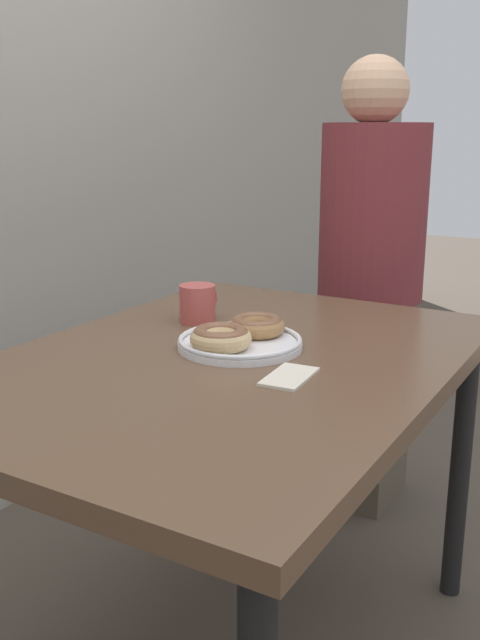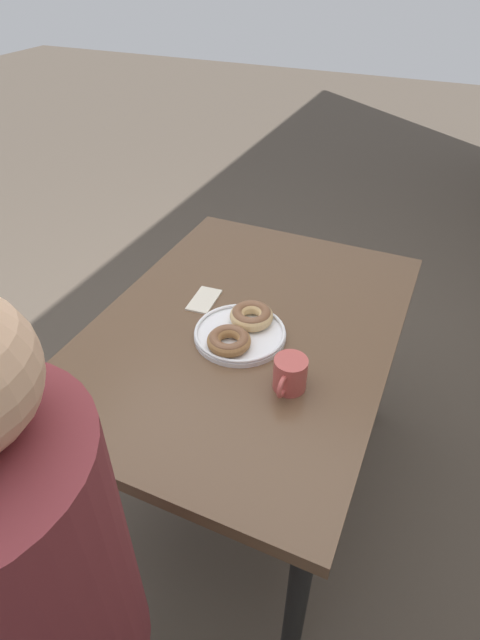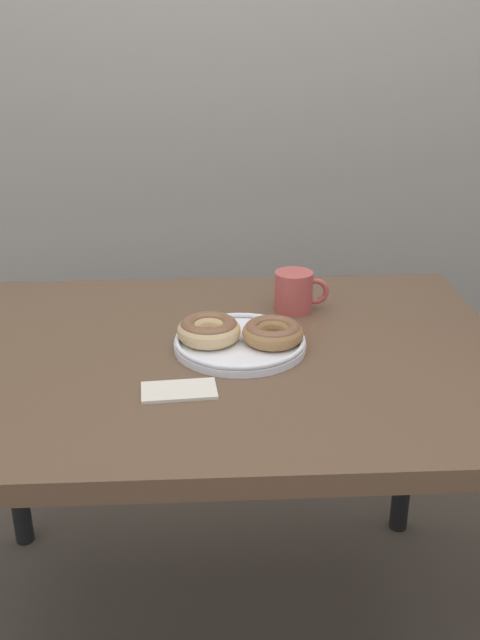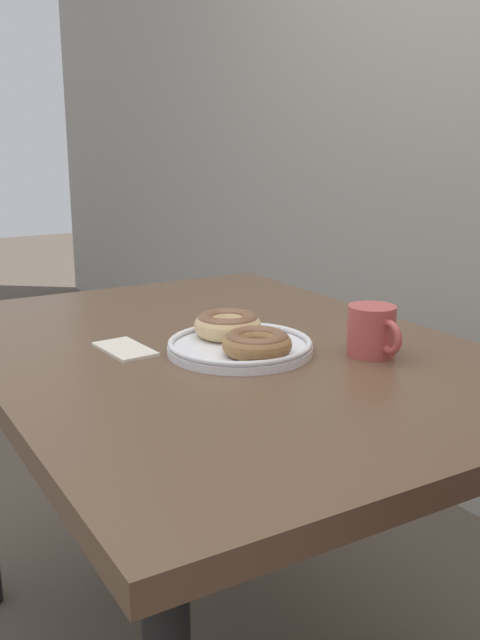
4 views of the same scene
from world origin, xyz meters
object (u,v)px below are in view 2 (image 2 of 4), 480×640
(donut_plate, at_px, (241,329))
(dining_table, at_px, (245,345))
(person_figure, at_px, (47,639))
(coffee_mug, at_px, (290,374))
(napkin, at_px, (204,300))

(donut_plate, bearing_deg, dining_table, -170.13)
(donut_plate, relative_size, person_figure, 0.21)
(coffee_mug, bearing_deg, person_figure, -14.03)
(dining_table, xyz_separation_m, donut_plate, (0.05, 0.01, 0.10))
(napkin, bearing_deg, donut_plate, 57.07)
(donut_plate, distance_m, person_figure, 0.82)
(dining_table, height_order, napkin, napkin)
(coffee_mug, xyz_separation_m, person_figure, (0.69, -0.17, -0.06))
(napkin, bearing_deg, dining_table, 69.98)
(dining_table, relative_size, person_figure, 0.85)
(dining_table, bearing_deg, napkin, -110.02)
(donut_plate, height_order, person_figure, person_figure)
(donut_plate, bearing_deg, person_figure, 1.21)
(napkin, bearing_deg, person_figure, 11.57)
(dining_table, relative_size, donut_plate, 4.06)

